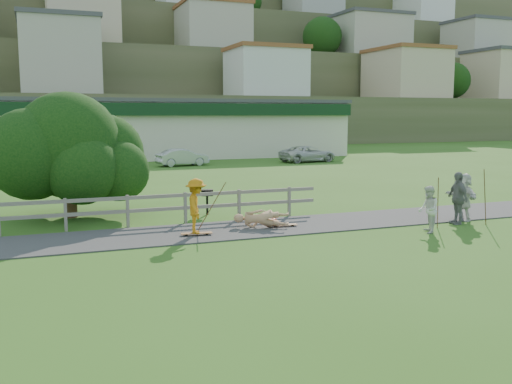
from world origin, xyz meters
The scene contains 20 objects.
ground centered at (0.00, 0.00, 0.00)m, with size 260.00×260.00×0.00m, color #35621C.
path centered at (0.00, 1.50, 0.02)m, with size 34.00×3.00×0.04m, color #39393C.
fence centered at (-4.62, 3.30, 0.72)m, with size 15.05×0.10×1.10m.
strip_mall centered at (4.00, 34.94, 2.58)m, with size 32.50×10.75×5.10m.
hillside centered at (0.00, 91.31, 14.41)m, with size 220.00×67.00×47.50m.
skater_rider centered at (-2.22, 1.02, 0.87)m, with size 1.12×0.64×1.73m, color #C57712.
skater_fallen centered at (0.12, 1.42, 0.33)m, with size 1.82×0.44×0.67m, color tan.
spectator_a centered at (4.90, -1.13, 0.76)m, with size 0.74×0.58×1.53m, color silver.
spectator_b centered at (6.80, -0.26, 0.92)m, with size 1.07×0.45×1.83m, color slate.
spectator_d centered at (7.47, 0.18, 0.86)m, with size 1.59×0.51×1.72m, color silver.
car_silver centered at (3.31, 25.30, 0.63)m, with size 1.34×3.84×1.27m, color #AFB2B8.
car_white centered at (13.57, 25.13, 0.64)m, with size 2.14×4.63×1.29m, color silver.
tree centered at (-5.70, 5.97, 1.97)m, with size 6.23×6.23×3.94m, color black, non-canonical shape.
bbq centered at (-0.80, 4.69, 0.48)m, with size 0.44×0.34×0.96m, color black, non-canonical shape.
longboard_rider centered at (-2.22, 1.02, 0.05)m, with size 0.98×0.24×0.11m, color brown, non-canonical shape.
longboard_fallen centered at (0.92, 1.32, 0.05)m, with size 0.88×0.22×0.10m, color brown, non-canonical shape.
helmet centered at (0.72, 1.77, 0.13)m, with size 0.26×0.26×0.26m, color red.
pole_rider centered at (-1.62, 1.42, 0.96)m, with size 0.03×0.03×1.91m, color brown.
pole_spec_left centered at (5.70, -0.59, 0.86)m, with size 0.03×0.03×1.71m, color brown.
pole_spec_right centered at (7.53, -0.78, 0.98)m, with size 0.03×0.03×1.96m, color brown.
Camera 1 is at (-6.80, -16.00, 3.81)m, focal length 40.00 mm.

